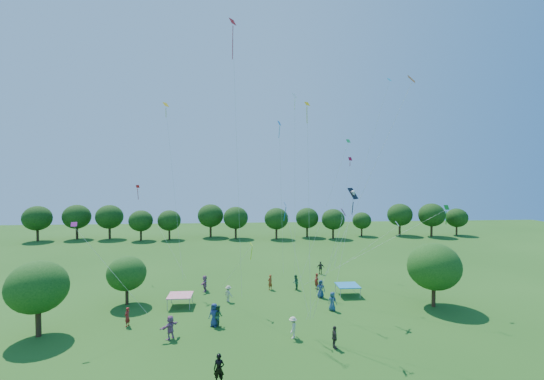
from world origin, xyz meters
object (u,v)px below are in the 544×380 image
(near_tree_north, at_px, (127,273))
(pirate_kite, at_px, (353,195))
(near_tree_west, at_px, (38,287))
(tent_red_stripe, at_px, (180,295))
(man_in_black, at_px, (219,369))
(tent_blue, at_px, (348,285))
(red_high_kite, at_px, (234,76))
(near_tree_east, at_px, (434,267))

(near_tree_north, height_order, pirate_kite, pirate_kite)
(near_tree_west, height_order, tent_red_stripe, near_tree_west)
(pirate_kite, bearing_deg, man_in_black, -136.03)
(man_in_black, distance_m, pirate_kite, 18.45)
(near_tree_north, distance_m, tent_red_stripe, 5.56)
(near_tree_north, height_order, tent_blue, near_tree_north)
(near_tree_west, relative_size, red_high_kite, 0.22)
(tent_red_stripe, xyz_separation_m, red_high_kite, (5.11, 0.22, 20.51))
(tent_blue, height_order, man_in_black, man_in_black)
(near_tree_west, bearing_deg, red_high_kite, 21.59)
(pirate_kite, bearing_deg, red_high_kite, 166.94)
(tent_red_stripe, distance_m, tent_blue, 16.61)
(pirate_kite, bearing_deg, near_tree_east, 1.65)
(near_tree_north, bearing_deg, tent_red_stripe, -10.40)
(red_high_kite, bearing_deg, man_in_black, -93.02)
(tent_blue, bearing_deg, near_tree_north, -177.84)
(near_tree_east, height_order, pirate_kite, pirate_kite)
(near_tree_north, distance_m, man_in_black, 17.16)
(near_tree_east, xyz_separation_m, red_high_kite, (-18.50, 2.24, 17.79))
(tent_red_stripe, relative_size, red_high_kite, 0.09)
(pirate_kite, distance_m, red_high_kite, 15.53)
(near_tree_east, xyz_separation_m, tent_red_stripe, (-23.61, 2.02, -2.73))
(near_tree_east, bearing_deg, tent_red_stripe, 175.12)
(near_tree_east, height_order, red_high_kite, red_high_kite)
(tent_red_stripe, bearing_deg, near_tree_west, -149.81)
(man_in_black, bearing_deg, near_tree_north, 135.28)
(near_tree_east, distance_m, pirate_kite, 10.36)
(near_tree_east, relative_size, tent_blue, 2.70)
(tent_blue, xyz_separation_m, man_in_black, (-12.12, -14.94, -0.15))
(near_tree_north, xyz_separation_m, near_tree_east, (28.74, -2.96, 0.79))
(tent_red_stripe, bearing_deg, near_tree_north, 169.60)
(near_tree_west, distance_m, tent_red_stripe, 11.50)
(near_tree_north, height_order, near_tree_east, near_tree_east)
(near_tree_west, height_order, pirate_kite, pirate_kite)
(near_tree_west, bearing_deg, tent_blue, 15.74)
(tent_blue, bearing_deg, near_tree_east, -28.02)
(tent_blue, xyz_separation_m, red_high_kite, (-11.41, -1.54, 20.51))
(tent_red_stripe, bearing_deg, pirate_kite, -8.11)
(near_tree_north, relative_size, near_tree_east, 0.78)
(near_tree_east, bearing_deg, man_in_black, -149.84)
(near_tree_north, distance_m, near_tree_east, 28.90)
(man_in_black, distance_m, red_high_kite, 24.64)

